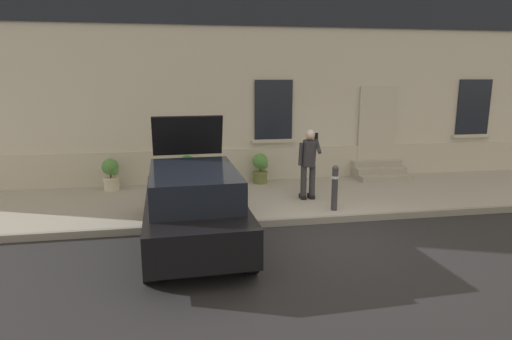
{
  "coord_description": "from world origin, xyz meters",
  "views": [
    {
      "loc": [
        -2.65,
        -7.7,
        3.14
      ],
      "look_at": [
        -1.02,
        1.6,
        1.1
      ],
      "focal_mm": 30.45,
      "sensor_mm": 36.0,
      "label": 1
    }
  ],
  "objects_px": {
    "person_on_phone": "(309,160)",
    "hatchback_car_black": "(194,205)",
    "planter_terracotta": "(188,170)",
    "planter_cream": "(111,173)",
    "planter_olive": "(260,167)",
    "bollard_near_person": "(335,186)"
  },
  "relations": [
    {
      "from": "person_on_phone",
      "to": "hatchback_car_black",
      "type": "bearing_deg",
      "value": -152.52
    },
    {
      "from": "planter_terracotta",
      "to": "hatchback_car_black",
      "type": "bearing_deg",
      "value": -89.63
    },
    {
      "from": "person_on_phone",
      "to": "planter_cream",
      "type": "distance_m",
      "value": 5.27
    },
    {
      "from": "planter_terracotta",
      "to": "planter_olive",
      "type": "xyz_separation_m",
      "value": [
        2.04,
        -0.05,
        0.0
      ]
    },
    {
      "from": "hatchback_car_black",
      "to": "planter_terracotta",
      "type": "height_order",
      "value": "hatchback_car_black"
    },
    {
      "from": "hatchback_car_black",
      "to": "planter_olive",
      "type": "height_order",
      "value": "hatchback_car_black"
    },
    {
      "from": "bollard_near_person",
      "to": "planter_terracotta",
      "type": "relative_size",
      "value": 1.22
    },
    {
      "from": "planter_cream",
      "to": "planter_olive",
      "type": "xyz_separation_m",
      "value": [
        4.08,
        0.08,
        0.0
      ]
    },
    {
      "from": "planter_olive",
      "to": "hatchback_car_black",
      "type": "bearing_deg",
      "value": -116.63
    },
    {
      "from": "person_on_phone",
      "to": "bollard_near_person",
      "type": "bearing_deg",
      "value": -80.05
    },
    {
      "from": "bollard_near_person",
      "to": "planter_olive",
      "type": "xyz_separation_m",
      "value": [
        -1.19,
        2.82,
        -0.11
      ]
    },
    {
      "from": "planter_cream",
      "to": "planter_terracotta",
      "type": "xyz_separation_m",
      "value": [
        2.04,
        0.13,
        0.0
      ]
    },
    {
      "from": "hatchback_car_black",
      "to": "bollard_near_person",
      "type": "distance_m",
      "value": 3.42
    },
    {
      "from": "bollard_near_person",
      "to": "person_on_phone",
      "type": "distance_m",
      "value": 1.1
    },
    {
      "from": "planter_cream",
      "to": "planter_terracotta",
      "type": "height_order",
      "value": "same"
    },
    {
      "from": "hatchback_car_black",
      "to": "planter_terracotta",
      "type": "relative_size",
      "value": 4.8
    },
    {
      "from": "hatchback_car_black",
      "to": "person_on_phone",
      "type": "xyz_separation_m",
      "value": [
        2.87,
        2.15,
        0.35
      ]
    },
    {
      "from": "hatchback_car_black",
      "to": "person_on_phone",
      "type": "relative_size",
      "value": 2.36
    },
    {
      "from": "planter_olive",
      "to": "planter_cream",
      "type": "bearing_deg",
      "value": -178.93
    },
    {
      "from": "bollard_near_person",
      "to": "person_on_phone",
      "type": "xyz_separation_m",
      "value": [
        -0.33,
        0.95,
        0.44
      ]
    },
    {
      "from": "hatchback_car_black",
      "to": "person_on_phone",
      "type": "bearing_deg",
      "value": 36.86
    },
    {
      "from": "person_on_phone",
      "to": "planter_cream",
      "type": "relative_size",
      "value": 2.03
    }
  ]
}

